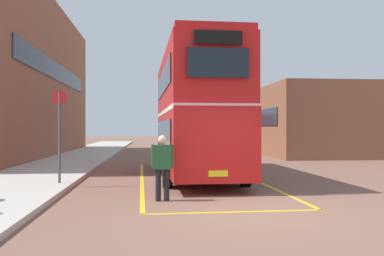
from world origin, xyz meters
TOP-DOWN VIEW (x-y plane):
  - ground_plane at (0.00, 14.40)m, footprint 135.60×135.60m
  - sidewalk_left at (-6.50, 16.80)m, footprint 4.00×57.60m
  - brick_building_left at (-11.05, 18.84)m, footprint 5.96×23.27m
  - depot_building_right at (8.87, 20.50)m, footprint 6.82×12.88m
  - double_decker_bus at (-0.41, 7.36)m, footprint 2.93×10.36m
  - single_deck_bus at (3.96, 28.33)m, footprint 2.88×9.21m
  - pedestrian_boarding at (-1.78, 1.77)m, footprint 0.56×0.27m
  - bus_stop_sign at (-4.92, 4.54)m, footprint 0.44×0.08m
  - bay_marking_yellow at (-0.39, 5.46)m, footprint 4.41×12.40m

SIDE VIEW (x-z plane):
  - ground_plane at x=0.00m, z-range 0.00..0.00m
  - bay_marking_yellow at x=-0.39m, z-range 0.00..0.01m
  - sidewalk_left at x=-6.50m, z-range 0.00..0.14m
  - pedestrian_boarding at x=-1.78m, z-range 0.13..1.79m
  - single_deck_bus at x=3.96m, z-range 0.13..3.15m
  - bus_stop_sign at x=-4.92m, z-range 0.42..3.31m
  - depot_building_right at x=8.87m, z-range 0.00..4.66m
  - double_decker_bus at x=-0.41m, z-range 0.14..4.89m
  - brick_building_left at x=-11.05m, z-range 0.00..9.93m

